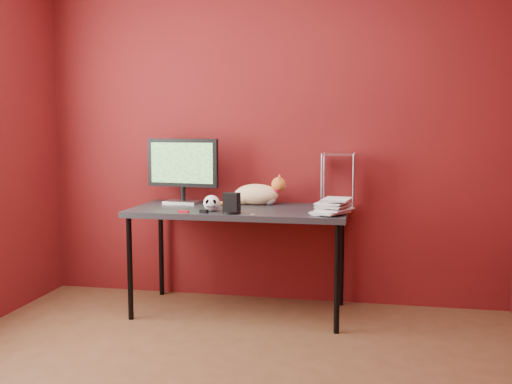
% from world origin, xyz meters
% --- Properties ---
extents(room, '(3.52, 3.52, 2.61)m').
position_xyz_m(room, '(0.00, 0.00, 1.45)').
color(room, '#52321C').
rests_on(room, ground).
extents(desk, '(1.50, 0.70, 0.75)m').
position_xyz_m(desk, '(-0.15, 1.37, 0.70)').
color(desk, black).
rests_on(desk, ground).
extents(monitor, '(0.55, 0.21, 0.48)m').
position_xyz_m(monitor, '(-0.62, 1.54, 1.02)').
color(monitor, '#ADADB2').
rests_on(monitor, desk).
extents(cat, '(0.47, 0.20, 0.23)m').
position_xyz_m(cat, '(-0.06, 1.57, 0.83)').
color(cat, orange).
rests_on(cat, desk).
extents(skull_mug, '(0.11, 0.11, 0.11)m').
position_xyz_m(skull_mug, '(-0.30, 1.18, 0.81)').
color(skull_mug, silver).
rests_on(skull_mug, desk).
extents(speaker, '(0.12, 0.12, 0.14)m').
position_xyz_m(speaker, '(-0.14, 1.10, 0.81)').
color(speaker, black).
rests_on(speaker, desk).
extents(book_stack, '(0.27, 0.29, 1.17)m').
position_xyz_m(book_stack, '(0.43, 1.24, 1.33)').
color(book_stack, beige).
rests_on(book_stack, desk).
extents(wire_rack, '(0.23, 0.19, 0.38)m').
position_xyz_m(wire_rack, '(0.52, 1.62, 0.94)').
color(wire_rack, '#ADADB2').
rests_on(wire_rack, desk).
extents(pocket_knife, '(0.08, 0.03, 0.02)m').
position_xyz_m(pocket_knife, '(-0.47, 1.08, 0.76)').
color(pocket_knife, '#A80C19').
rests_on(pocket_knife, desk).
extents(black_gadget, '(0.06, 0.04, 0.03)m').
position_xyz_m(black_gadget, '(-0.33, 1.08, 0.76)').
color(black_gadget, black).
rests_on(black_gadget, desk).
extents(washer, '(0.04, 0.04, 0.00)m').
position_xyz_m(washer, '(0.00, 1.08, 0.75)').
color(washer, '#ADADB2').
rests_on(washer, desk).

